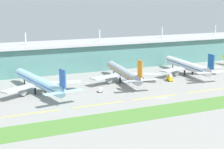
# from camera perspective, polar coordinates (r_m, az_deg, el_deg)

# --- Properties ---
(ground_plane) EXTENTS (600.00, 600.00, 0.00)m
(ground_plane) POSITION_cam_1_polar(r_m,az_deg,el_deg) (195.59, 8.27, -3.74)
(ground_plane) COLOR gray
(terminal_building) EXTENTS (288.00, 34.00, 30.43)m
(terminal_building) POSITION_cam_1_polar(r_m,az_deg,el_deg) (276.89, -2.45, 3.32)
(terminal_building) COLOR slate
(terminal_building) RESTS_ON ground
(airliner_near_middle) EXTENTS (48.16, 71.45, 18.90)m
(airliner_near_middle) POSITION_cam_1_polar(r_m,az_deg,el_deg) (206.10, -11.74, -1.20)
(airliner_near_middle) COLOR #9ED1EA
(airliner_near_middle) RESTS_ON ground
(airliner_center) EXTENTS (48.39, 65.48, 18.90)m
(airliner_center) POSITION_cam_1_polar(r_m,az_deg,el_deg) (228.31, 1.96, 0.32)
(airliner_center) COLOR #ADB2BC
(airliner_center) RESTS_ON ground
(airliner_far_middle) EXTENTS (48.49, 66.32, 18.90)m
(airliner_far_middle) POSITION_cam_1_polar(r_m,az_deg,el_deg) (257.29, 12.18, 1.38)
(airliner_far_middle) COLOR white
(airliner_far_middle) RESTS_ON ground
(taxiway_stripe_west) EXTENTS (28.00, 0.70, 0.04)m
(taxiway_stripe_west) POSITION_cam_1_polar(r_m,az_deg,el_deg) (171.64, -12.71, -6.15)
(taxiway_stripe_west) COLOR yellow
(taxiway_stripe_west) RESTS_ON ground
(taxiway_stripe_mid_west) EXTENTS (28.00, 0.70, 0.04)m
(taxiway_stripe_mid_west) POSITION_cam_1_polar(r_m,az_deg,el_deg) (181.09, -2.11, -4.89)
(taxiway_stripe_mid_west) COLOR yellow
(taxiway_stripe_mid_west) RESTS_ON ground
(taxiway_stripe_centre) EXTENTS (28.00, 0.70, 0.04)m
(taxiway_stripe_centre) POSITION_cam_1_polar(r_m,az_deg,el_deg) (196.06, 7.13, -3.66)
(taxiway_stripe_centre) COLOR yellow
(taxiway_stripe_centre) RESTS_ON ground
(taxiway_stripe_mid_east) EXTENTS (28.00, 0.70, 0.04)m
(taxiway_stripe_mid_east) POSITION_cam_1_polar(r_m,az_deg,el_deg) (215.40, 14.87, -2.55)
(taxiway_stripe_mid_east) COLOR yellow
(taxiway_stripe_mid_east) RESTS_ON ground
(grass_verge) EXTENTS (300.00, 18.00, 0.10)m
(grass_verge) POSITION_cam_1_polar(r_m,az_deg,el_deg) (179.65, 11.77, -5.28)
(grass_verge) COLOR #518438
(grass_verge) RESTS_ON ground
(fuel_truck) EXTENTS (4.89, 7.66, 4.95)m
(fuel_truck) POSITION_cam_1_polar(r_m,az_deg,el_deg) (236.15, 9.39, -0.48)
(fuel_truck) COLOR gold
(fuel_truck) RESTS_ON ground
(baggage_cart) EXTENTS (3.33, 4.02, 2.48)m
(baggage_cart) POSITION_cam_1_polar(r_m,az_deg,el_deg) (204.61, -1.85, -2.55)
(baggage_cart) COLOR silver
(baggage_cart) RESTS_ON ground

